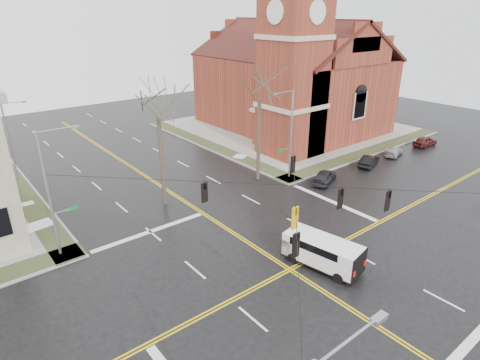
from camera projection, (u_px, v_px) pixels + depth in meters
ground at (290, 270)px, 27.00m from camera, size 120.00×120.00×0.00m
sidewalks at (290, 269)px, 26.97m from camera, size 80.00×80.00×0.17m
road_markings at (290, 270)px, 27.00m from camera, size 100.00×100.00×0.01m
church at (291, 71)px, 55.81m from camera, size 24.28×27.48×27.50m
signal_pole_ne at (290, 132)px, 39.87m from camera, size 2.75×0.22×9.00m
signal_pole_nw at (51, 191)px, 26.80m from camera, size 2.75×0.22×9.00m
span_wires at (295, 185)px, 24.59m from camera, size 23.02×23.02×0.03m
traffic_signals at (302, 200)px, 24.40m from camera, size 8.21×8.26×1.30m
streetlight_north_a at (11, 140)px, 39.23m from camera, size 2.30×0.20×8.00m
cargo_van at (320, 250)px, 27.08m from camera, size 3.07×5.65×2.04m
parked_car_a at (325, 177)px, 40.44m from camera, size 4.27×3.00×1.35m
parked_car_b at (369, 161)px, 44.85m from camera, size 3.94×2.33×1.23m
parked_car_c at (394, 151)px, 48.19m from camera, size 3.92×2.41×1.06m
parked_car_d at (425, 141)px, 51.48m from camera, size 3.90×1.67×1.31m
tree_nw_near at (158, 111)px, 32.74m from camera, size 4.00×4.00×11.78m
tree_ne at (259, 93)px, 37.87m from camera, size 4.00×4.00×12.33m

